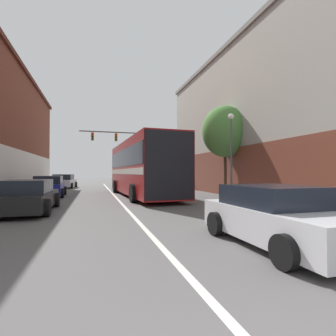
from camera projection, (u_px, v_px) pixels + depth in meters
name	position (u px, v px, depth m)	size (l,w,h in m)	color
lane_center_line	(117.00, 199.00, 15.78)	(0.14, 43.10, 0.01)	silver
building_right_storefront	(289.00, 115.00, 17.30)	(7.50, 26.54, 10.56)	#9E998E
bus	(142.00, 166.00, 17.54)	(3.29, 11.65, 3.60)	maroon
hatchback_foreground	(279.00, 216.00, 5.68)	(2.10, 3.94, 1.27)	silver
parked_car_left_near	(27.00, 197.00, 10.29)	(2.04, 4.46, 1.29)	black
parked_car_left_mid	(49.00, 187.00, 17.08)	(2.08, 4.25, 1.36)	navy
parked_car_left_far	(64.00, 181.00, 26.99)	(2.44, 4.43, 1.40)	silver
traffic_signal_gantry	(135.00, 145.00, 27.72)	(8.64, 0.36, 6.07)	#514C47
street_lamp	(231.00, 152.00, 13.72)	(0.31, 0.31, 4.68)	#47474C
street_tree_near	(225.00, 132.00, 17.31)	(3.09, 2.78, 5.99)	#3D2D1E
street_tree_far	(165.00, 153.00, 30.55)	(3.52, 3.17, 5.87)	#4C3823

